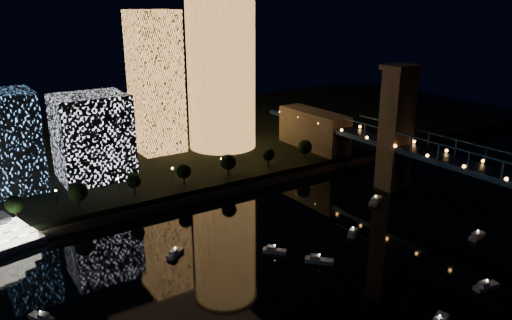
{
  "coord_description": "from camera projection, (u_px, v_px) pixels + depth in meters",
  "views": [
    {
      "loc": [
        -87.26,
        -79.19,
        72.93
      ],
      "look_at": [
        1.69,
        55.0,
        21.64
      ],
      "focal_mm": 35.0,
      "sensor_mm": 36.0,
      "label": 1
    }
  ],
  "objects": [
    {
      "name": "midrise_blocks",
      "position": [
        9.0,
        150.0,
        182.86
      ],
      "size": [
        86.62,
        28.48,
        37.12
      ],
      "color": "white",
      "rests_on": "far_bank"
    },
    {
      "name": "esplanade_trees",
      "position": [
        130.0,
        181.0,
        181.21
      ],
      "size": [
        166.23,
        6.72,
        8.86
      ],
      "color": "black",
      "rests_on": "far_bank"
    },
    {
      "name": "truss_bridge",
      "position": [
        503.0,
        183.0,
        163.21
      ],
      "size": [
        13.0,
        266.0,
        50.0
      ],
      "color": "#172C4B",
      "rests_on": "ground"
    },
    {
      "name": "ground",
      "position": [
        366.0,
        292.0,
        130.97
      ],
      "size": [
        520.0,
        520.0,
        0.0
      ],
      "primitive_type": "plane",
      "color": "black",
      "rests_on": "ground"
    },
    {
      "name": "tower_rectangular",
      "position": [
        156.0,
        83.0,
        229.24
      ],
      "size": [
        20.28,
        20.28,
        64.54
      ],
      "primitive_type": "cube",
      "color": "#FFA851",
      "rests_on": "far_bank"
    },
    {
      "name": "seawall",
      "position": [
        214.0,
        192.0,
        195.63
      ],
      "size": [
        420.0,
        6.0,
        3.0
      ],
      "primitive_type": "cube",
      "color": "#6B5E4C",
      "rests_on": "ground"
    },
    {
      "name": "motorboats",
      "position": [
        327.0,
        277.0,
        136.7
      ],
      "size": [
        133.19,
        71.07,
        2.78
      ],
      "color": "silver",
      "rests_on": "ground"
    },
    {
      "name": "far_bank",
      "position": [
        141.0,
        144.0,
        257.27
      ],
      "size": [
        420.0,
        160.0,
        5.0
      ],
      "primitive_type": "cube",
      "color": "black",
      "rests_on": "ground"
    },
    {
      "name": "tower_cylindrical",
      "position": [
        221.0,
        69.0,
        234.0
      ],
      "size": [
        34.0,
        34.0,
        75.41
      ],
      "color": "#FFA851",
      "rests_on": "far_bank"
    },
    {
      "name": "street_lamps",
      "position": [
        118.0,
        182.0,
        184.98
      ],
      "size": [
        132.7,
        0.7,
        5.65
      ],
      "color": "black",
      "rests_on": "far_bank"
    }
  ]
}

